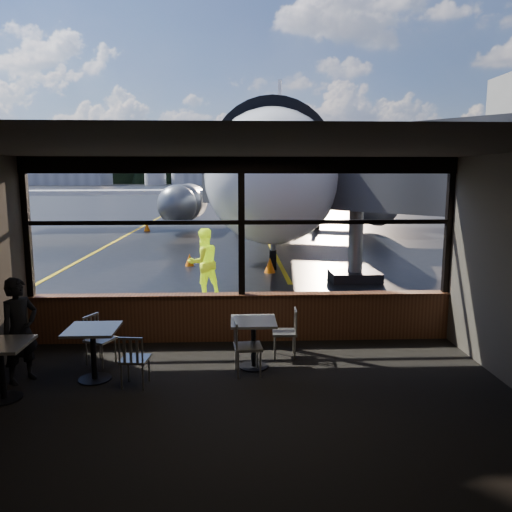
{
  "coord_description": "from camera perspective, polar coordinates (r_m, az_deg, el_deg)",
  "views": [
    {
      "loc": [
        -0.12,
        -9.29,
        3.15
      ],
      "look_at": [
        0.31,
        1.0,
        1.5
      ],
      "focal_mm": 35.0,
      "sensor_mm": 36.0,
      "label": 1
    }
  ],
  "objects": [
    {
      "name": "cone_extra",
      "position": [
        17.87,
        -7.6,
        -0.43
      ],
      "size": [
        0.32,
        0.32,
        0.44
      ],
      "primitive_type": "cone",
      "color": "orange",
      "rests_on": "ground_plane"
    },
    {
      "name": "treeline",
      "position": [
        219.31,
        -2.43,
        9.81
      ],
      "size": [
        360.0,
        3.0,
        12.0
      ],
      "primitive_type": "cube",
      "color": "black",
      "rests_on": "ground_plane"
    },
    {
      "name": "hangar_left",
      "position": [
        201.79,
        -22.98,
        9.04
      ],
      "size": [
        45.0,
        18.0,
        11.0
      ],
      "primitive_type": null,
      "color": "silver",
      "rests_on": "ground_plane"
    },
    {
      "name": "wall_back",
      "position": [
        3.58,
        -0.3,
        -13.88
      ],
      "size": [
        8.0,
        0.04,
        3.5
      ],
      "primitive_type": "cube",
      "color": "#464038",
      "rests_on": "ground"
    },
    {
      "name": "hangar_mid",
      "position": [
        194.3,
        -2.42,
        9.61
      ],
      "size": [
        38.0,
        15.0,
        10.0
      ],
      "primitive_type": null,
      "color": "silver",
      "rests_on": "ground_plane"
    },
    {
      "name": "fuel_tank_a",
      "position": [
        193.61,
        -11.44,
        8.85
      ],
      "size": [
        8.0,
        8.0,
        6.0
      ],
      "primitive_type": "cylinder",
      "color": "silver",
      "rests_on": "ground_plane"
    },
    {
      "name": "mullion_right",
      "position": [
        10.19,
        21.17,
        3.14
      ],
      "size": [
        0.12,
        0.12,
        2.6
      ],
      "primitive_type": "cube",
      "color": "black",
      "rests_on": "ground"
    },
    {
      "name": "cone_nose",
      "position": [
        16.47,
        1.59,
        -1.04
      ],
      "size": [
        0.37,
        0.37,
        0.51
      ],
      "primitive_type": "cone",
      "color": "#F86507",
      "rests_on": "ground_plane"
    },
    {
      "name": "airliner",
      "position": [
        29.53,
        2.49,
        14.13
      ],
      "size": [
        34.8,
        40.44,
        11.5
      ],
      "primitive_type": null,
      "rotation": [
        0.0,
        0.0,
        -0.1
      ],
      "color": "white",
      "rests_on": "ground_plane"
    },
    {
      "name": "cafe_table_near",
      "position": [
        8.37,
        -0.29,
        -10.03
      ],
      "size": [
        0.74,
        0.74,
        0.81
      ],
      "primitive_type": null,
      "color": "#A7A299",
      "rests_on": "carpet_floor"
    },
    {
      "name": "ceiling",
      "position": [
        6.3,
        -1.35,
        12.3
      ],
      "size": [
        8.0,
        6.0,
        0.04
      ],
      "primitive_type": "cube",
      "color": "#38332D",
      "rests_on": "ground"
    },
    {
      "name": "fuel_tank_b",
      "position": [
        192.32,
        -8.46,
        8.93
      ],
      "size": [
        8.0,
        8.0,
        6.0
      ],
      "primitive_type": "cylinder",
      "color": "silver",
      "rests_on": "ground_plane"
    },
    {
      "name": "cafe_table_mid",
      "position": [
        8.26,
        -18.06,
        -10.63
      ],
      "size": [
        0.77,
        0.77,
        0.84
      ],
      "primitive_type": null,
      "color": "gray",
      "rests_on": "carpet_floor"
    },
    {
      "name": "window_transom",
      "position": [
        9.33,
        -1.67,
        3.87
      ],
      "size": [
        8.0,
        0.1,
        0.08
      ],
      "primitive_type": "cube",
      "color": "black",
      "rests_on": "ground"
    },
    {
      "name": "jet_bridge",
      "position": [
        15.27,
        11.75,
        5.97
      ],
      "size": [
        8.88,
        10.85,
        4.74
      ],
      "primitive_type": null,
      "color": "#29292B",
      "rests_on": "ground_plane"
    },
    {
      "name": "fuel_tank_c",
      "position": [
        191.55,
        -5.45,
        8.99
      ],
      "size": [
        8.0,
        8.0,
        6.0
      ],
      "primitive_type": "cylinder",
      "color": "silver",
      "rests_on": "ground_plane"
    },
    {
      "name": "cafe_table_left",
      "position": [
        8.07,
        -27.04,
        -11.69
      ],
      "size": [
        0.76,
        0.76,
        0.84
      ],
      "primitive_type": null,
      "color": "#A09C93",
      "rests_on": "carpet_floor"
    },
    {
      "name": "ground_plane",
      "position": [
        129.33,
        -2.39,
        7.67
      ],
      "size": [
        520.0,
        520.0,
        0.0
      ],
      "primitive_type": "plane",
      "color": "black",
      "rests_on": "ground"
    },
    {
      "name": "window_header",
      "position": [
        9.3,
        -1.7,
        10.33
      ],
      "size": [
        8.0,
        0.18,
        0.3
      ],
      "primitive_type": "cube",
      "color": "black",
      "rests_on": "ground"
    },
    {
      "name": "chair_mid_s",
      "position": [
        7.88,
        -13.66,
        -11.44
      ],
      "size": [
        0.5,
        0.5,
        0.84
      ],
      "primitive_type": null,
      "rotation": [
        0.0,
        0.0,
        -0.11
      ],
      "color": "#AAA59A",
      "rests_on": "carpet_floor"
    },
    {
      "name": "chair_mid_w",
      "position": [
        8.89,
        -17.34,
        -9.15
      ],
      "size": [
        0.62,
        0.62,
        0.86
      ],
      "primitive_type": null,
      "rotation": [
        0.0,
        0.0,
        -2.02
      ],
      "color": "beige",
      "rests_on": "carpet_floor"
    },
    {
      "name": "carpet_floor",
      "position": [
        7.03,
        -1.24,
        -17.41
      ],
      "size": [
        8.0,
        6.0,
        0.01
      ],
      "primitive_type": "cube",
      "color": "black",
      "rests_on": "ground"
    },
    {
      "name": "chair_near_w",
      "position": [
        8.08,
        -0.93,
        -10.39
      ],
      "size": [
        0.54,
        0.54,
        0.91
      ],
      "primitive_type": null,
      "rotation": [
        0.0,
        0.0,
        -1.48
      ],
      "color": "beige",
      "rests_on": "carpet_floor"
    },
    {
      "name": "mullion_left",
      "position": [
        10.1,
        -24.73,
        2.87
      ],
      "size": [
        0.12,
        0.12,
        2.6
      ],
      "primitive_type": "cube",
      "color": "black",
      "rests_on": "ground"
    },
    {
      "name": "ground_crew",
      "position": [
        13.26,
        -6.02,
        -0.72
      ],
      "size": [
        1.1,
        1.03,
        1.8
      ],
      "primitive_type": "imported",
      "rotation": [
        0.0,
        0.0,
        3.67
      ],
      "color": "#BFF219",
      "rests_on": "ground_plane"
    },
    {
      "name": "cone_wing",
      "position": [
        29.71,
        -12.36,
        3.29
      ],
      "size": [
        0.37,
        0.37,
        0.52
      ],
      "primitive_type": "cone",
      "color": "#FF4708",
      "rests_on": "ground_plane"
    },
    {
      "name": "passenger",
      "position": [
        8.51,
        -25.38,
        -7.69
      ],
      "size": [
        0.66,
        0.72,
        1.64
      ],
      "primitive_type": "imported",
      "rotation": [
        0.0,
        0.0,
        0.97
      ],
      "color": "black",
      "rests_on": "carpet_floor"
    },
    {
      "name": "mullion_centre",
      "position": [
        9.34,
        -1.67,
        3.26
      ],
      "size": [
        0.12,
        0.12,
        2.6
      ],
      "primitive_type": "cube",
      "color": "black",
      "rests_on": "ground"
    },
    {
      "name": "window_sill",
      "position": [
        9.68,
        -1.62,
        -7.1
      ],
      "size": [
        8.0,
        0.28,
        0.9
      ],
      "primitive_type": "cube",
      "color": "#562D1A",
      "rests_on": "ground"
    },
    {
      "name": "hangar_right",
      "position": [
        196.73,
        15.59,
        9.58
      ],
      "size": [
        50.0,
        20.0,
        12.0
      ],
      "primitive_type": null,
      "color": "silver",
      "rests_on": "ground_plane"
    },
    {
      "name": "chair_near_e",
      "position": [
        8.84,
        3.28,
        -8.77
      ],
      "size": [
        0.5,
        0.5,
        0.87
      ],
      "primitive_type": null,
      "rotation": [
        0.0,
        0.0,
        1.52
      ],
      "color": "#ABA59A",
      "rests_on": "carpet_floor"
    }
  ]
}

